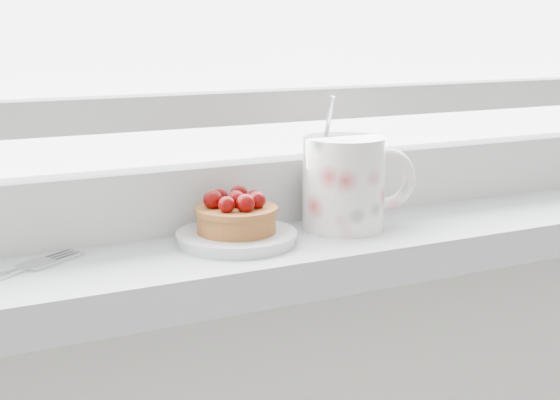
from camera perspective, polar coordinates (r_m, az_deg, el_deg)
saucer at (r=0.80m, az=-3.19°, el=-2.75°), size 0.12×0.12×0.01m
raspberry_tart at (r=0.79m, az=-3.22°, el=-1.04°), size 0.08×0.08×0.04m
floral_mug at (r=0.85m, az=4.90°, el=1.39°), size 0.14×0.11×0.14m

